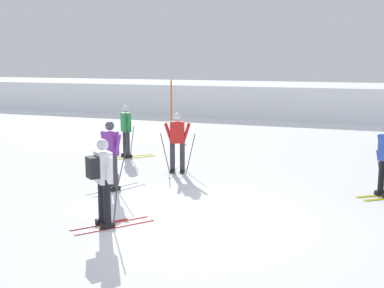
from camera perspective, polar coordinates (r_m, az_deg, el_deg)
name	(u,v)px	position (r m, az deg, el deg)	size (l,w,h in m)	color
ground_plane	(204,220)	(9.84, 1.42, -8.90)	(120.00, 120.00, 0.00)	white
far_snow_ridge	(314,100)	(28.91, 14.12, 5.07)	(80.00, 6.82, 1.74)	white
skier_purple	(111,154)	(11.91, -9.53, -1.14)	(0.96, 1.62, 1.71)	silver
skier_white	(103,179)	(9.32, -10.49, -4.02)	(1.29, 1.48, 1.71)	red
skier_green	(126,130)	(15.84, -7.74, 1.65)	(1.38, 1.41, 1.71)	gold
skier_red	(177,141)	(13.55, -1.74, 0.34)	(0.98, 1.64, 1.71)	silver
trail_marker_pole	(171,106)	(21.41, -2.45, 4.50)	(0.07, 0.07, 2.30)	#C65614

